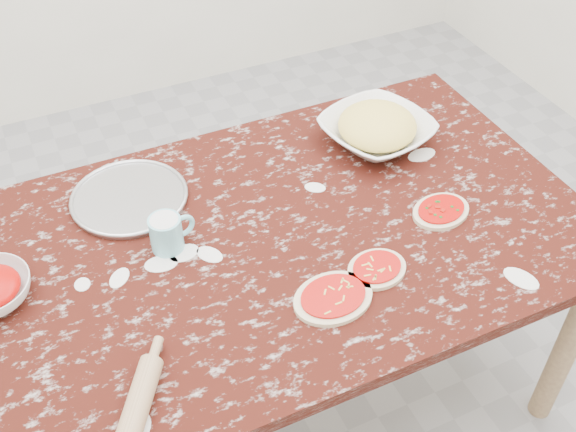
# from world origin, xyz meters

# --- Properties ---
(ground) EXTENTS (4.00, 4.00, 0.00)m
(ground) POSITION_xyz_m (0.00, 0.00, 0.00)
(ground) COLOR gray
(worktable) EXTENTS (1.60, 1.00, 0.75)m
(worktable) POSITION_xyz_m (0.00, 0.00, 0.67)
(worktable) COLOR black
(worktable) RESTS_ON ground
(pizza_tray) EXTENTS (0.36, 0.36, 0.01)m
(pizza_tray) POSITION_xyz_m (-0.35, 0.29, 0.76)
(pizza_tray) COLOR #B2B2B7
(pizza_tray) RESTS_ON worktable
(cheese_bowl) EXTENTS (0.39, 0.39, 0.08)m
(cheese_bowl) POSITION_xyz_m (0.41, 0.24, 0.79)
(cheese_bowl) COLOR white
(cheese_bowl) RESTS_ON worktable
(flour_mug) EXTENTS (0.12, 0.08, 0.10)m
(flour_mug) POSITION_xyz_m (-0.30, 0.07, 0.80)
(flour_mug) COLOR #7BCBD8
(flour_mug) RESTS_ON worktable
(pizza_left) EXTENTS (0.21, 0.17, 0.02)m
(pizza_left) POSITION_xyz_m (-0.00, -0.26, 0.76)
(pizza_left) COLOR beige
(pizza_left) RESTS_ON worktable
(pizza_mid) EXTENTS (0.17, 0.15, 0.02)m
(pizza_mid) POSITION_xyz_m (0.14, -0.23, 0.76)
(pizza_mid) COLOR beige
(pizza_mid) RESTS_ON worktable
(pizza_right) EXTENTS (0.19, 0.16, 0.02)m
(pizza_right) POSITION_xyz_m (0.40, -0.12, 0.76)
(pizza_right) COLOR beige
(pizza_right) RESTS_ON worktable
(rolling_pin) EXTENTS (0.18, 0.25, 0.05)m
(rolling_pin) POSITION_xyz_m (-0.52, -0.38, 0.78)
(rolling_pin) COLOR tan
(rolling_pin) RESTS_ON worktable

